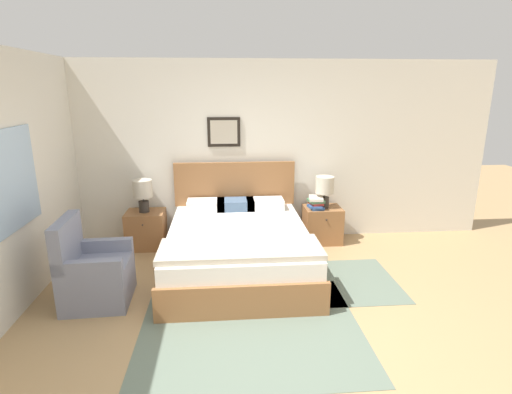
% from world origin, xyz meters
% --- Properties ---
extents(ground_plane, '(16.00, 16.00, 0.00)m').
position_xyz_m(ground_plane, '(0.00, 0.00, 0.00)').
color(ground_plane, tan).
extents(wall_back, '(7.22, 0.09, 2.60)m').
position_xyz_m(wall_back, '(-0.00, 2.73, 1.30)').
color(wall_back, silver).
rests_on(wall_back, ground_plane).
extents(wall_left, '(0.08, 5.10, 2.60)m').
position_xyz_m(wall_left, '(-2.44, 1.33, 1.30)').
color(wall_left, silver).
rests_on(wall_left, ground_plane).
extents(area_rug_main, '(2.08, 1.76, 0.01)m').
position_xyz_m(area_rug_main, '(-0.12, 0.28, 0.00)').
color(area_rug_main, slate).
rests_on(area_rug_main, ground_plane).
extents(area_rug_bedside, '(0.96, 1.16, 0.01)m').
position_xyz_m(area_rug_bedside, '(1.17, 1.16, 0.00)').
color(area_rug_bedside, slate).
rests_on(area_rug_bedside, ground_plane).
extents(bed, '(1.73, 2.20, 1.18)m').
position_xyz_m(bed, '(-0.19, 1.57, 0.31)').
color(bed, '#936038').
rests_on(bed, ground_plane).
extents(armchair, '(0.68, 0.70, 0.93)m').
position_xyz_m(armchair, '(-1.74, 0.94, 0.32)').
color(armchair, gray).
rests_on(armchair, ground_plane).
extents(nightstand_near_window, '(0.53, 0.46, 0.53)m').
position_xyz_m(nightstand_near_window, '(-1.46, 2.43, 0.26)').
color(nightstand_near_window, '#936038').
rests_on(nightstand_near_window, ground_plane).
extents(nightstand_by_door, '(0.53, 0.46, 0.53)m').
position_xyz_m(nightstand_by_door, '(1.09, 2.43, 0.26)').
color(nightstand_by_door, '#936038').
rests_on(nightstand_by_door, ground_plane).
extents(table_lamp_near_window, '(0.26, 0.26, 0.46)m').
position_xyz_m(table_lamp_near_window, '(-1.47, 2.42, 0.83)').
color(table_lamp_near_window, '#2D2823').
rests_on(table_lamp_near_window, nightstand_near_window).
extents(table_lamp_by_door, '(0.26, 0.26, 0.46)m').
position_xyz_m(table_lamp_by_door, '(1.10, 2.42, 0.83)').
color(table_lamp_by_door, '#2D2823').
rests_on(table_lamp_by_door, nightstand_by_door).
extents(book_thick_bottom, '(0.22, 0.27, 0.04)m').
position_xyz_m(book_thick_bottom, '(0.97, 2.39, 0.55)').
color(book_thick_bottom, '#335693').
rests_on(book_thick_bottom, nightstand_by_door).
extents(book_hardcover_middle, '(0.23, 0.31, 0.02)m').
position_xyz_m(book_hardcover_middle, '(0.97, 2.39, 0.58)').
color(book_hardcover_middle, '#335693').
rests_on(book_hardcover_middle, book_thick_bottom).
extents(book_novel_upper, '(0.19, 0.24, 0.03)m').
position_xyz_m(book_novel_upper, '(0.97, 2.39, 0.61)').
color(book_novel_upper, '#B7332D').
rests_on(book_novel_upper, book_hardcover_middle).
extents(book_slim_near_top, '(0.23, 0.25, 0.04)m').
position_xyz_m(book_slim_near_top, '(0.97, 2.39, 0.64)').
color(book_slim_near_top, '#4C7551').
rests_on(book_slim_near_top, book_novel_upper).
extents(book_paperback_top, '(0.23, 0.29, 0.04)m').
position_xyz_m(book_paperback_top, '(0.97, 2.39, 0.68)').
color(book_paperback_top, silver).
rests_on(book_paperback_top, book_slim_near_top).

